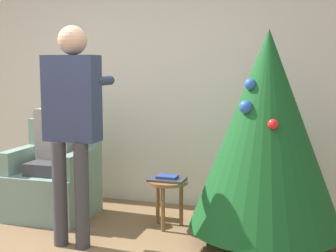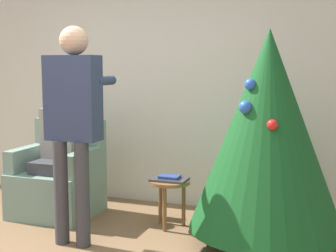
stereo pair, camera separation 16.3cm
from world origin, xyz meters
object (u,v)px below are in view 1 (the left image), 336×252
object	(u,v)px
christmas_tree	(266,130)
person_seated	(52,147)
armchair	(54,182)
person_standing	(72,114)
side_stool	(167,188)

from	to	relation	value
christmas_tree	person_seated	size ratio (longest dim) A/B	1.41
armchair	person_seated	bearing A→B (deg)	-90.00
person_standing	side_stool	bearing A→B (deg)	45.87
armchair	person_standing	world-z (taller)	person_standing
person_seated	person_standing	distance (m)	0.93
armchair	person_standing	xyz separation A→B (m)	(0.57, -0.64, 0.77)
armchair	christmas_tree	bearing A→B (deg)	-5.60
christmas_tree	armchair	world-z (taller)	christmas_tree
armchair	person_standing	size ratio (longest dim) A/B	0.52
christmas_tree	side_stool	size ratio (longest dim) A/B	4.04
person_standing	christmas_tree	bearing A→B (deg)	15.80
christmas_tree	person_standing	xyz separation A→B (m)	(-1.52, -0.43, 0.13)
christmas_tree	person_standing	bearing A→B (deg)	-164.20
christmas_tree	side_stool	world-z (taller)	christmas_tree
person_seated	side_stool	bearing A→B (deg)	1.15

